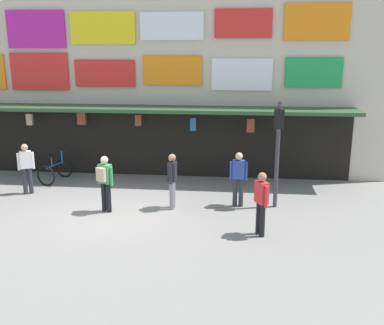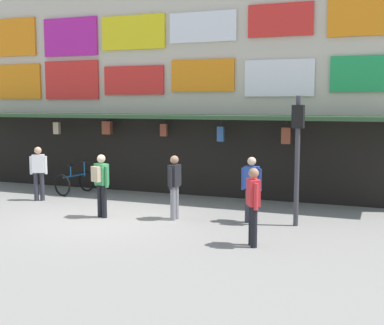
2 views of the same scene
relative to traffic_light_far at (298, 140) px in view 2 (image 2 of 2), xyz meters
name	(u,v)px [view 2 (image 2 of 2)]	position (x,y,z in m)	size (l,w,h in m)	color
ground_plane	(108,218)	(-4.77, -0.98, -2.14)	(80.00, 80.00, 0.00)	gray
shopfront	(174,75)	(-4.78, 3.59, 1.82)	(18.00, 2.60, 8.00)	beige
traffic_light_far	(298,140)	(0.00, 0.00, 0.00)	(0.29, 0.33, 3.20)	#38383D
bicycle_parked	(75,182)	(-7.66, 1.81, -1.75)	(0.94, 1.28, 1.05)	black
pedestrian_in_black	(174,184)	(-3.07, -0.46, -1.19)	(0.24, 0.53, 1.68)	gray
pedestrian_in_white	(101,181)	(-4.97, -0.95, -1.16)	(0.50, 0.44, 1.68)	black
pedestrian_in_purple	(39,170)	(-8.01, 0.40, -1.19)	(0.48, 0.37, 1.68)	#2D2D38
pedestrian_in_blue	(253,202)	(-0.55, -2.16, -1.19)	(0.37, 0.48, 1.68)	black
pedestrian_in_green	(252,184)	(-1.12, -0.05, -1.16)	(0.53, 0.36, 1.68)	#2D2D38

